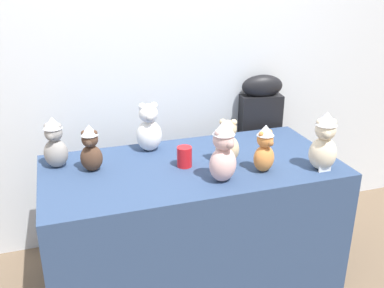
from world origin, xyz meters
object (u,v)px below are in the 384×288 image
display_table (192,224)px  teddy_bear_ginger (265,149)px  teddy_bear_cocoa (91,149)px  instrument_case (258,149)px  teddy_bear_ash (55,143)px  teddy_bear_snow (149,129)px  party_cup_red (184,157)px  teddy_bear_sand (228,143)px  teddy_bear_cream (324,142)px  teddy_bear_blush (223,152)px

display_table → teddy_bear_ginger: size_ratio=6.26×
teddy_bear_ginger → teddy_bear_cocoa: teddy_bear_ginger is taller
instrument_case → teddy_bear_cocoa: size_ratio=4.24×
teddy_bear_ash → teddy_bear_snow: 0.52m
instrument_case → party_cup_red: instrument_case is taller
teddy_bear_ginger → teddy_bear_sand: (-0.14, 0.15, -0.01)m
teddy_bear_snow → party_cup_red: 0.31m
display_table → teddy_bear_snow: teddy_bear_snow is taller
display_table → teddy_bear_ginger: 0.62m
teddy_bear_ginger → teddy_bear_cream: size_ratio=0.80×
instrument_case → teddy_bear_snow: size_ratio=3.74×
instrument_case → teddy_bear_ginger: instrument_case is taller
teddy_bear_ginger → teddy_bear_blush: bearing=169.8°
party_cup_red → teddy_bear_cream: bearing=-20.6°
display_table → instrument_case: size_ratio=1.48×
teddy_bear_ash → party_cup_red: teddy_bear_ash is taller
teddy_bear_ginger → party_cup_red: size_ratio=2.32×
instrument_case → teddy_bear_cocoa: instrument_case is taller
display_table → teddy_bear_ash: size_ratio=5.72×
teddy_bear_sand → teddy_bear_snow: (-0.36, 0.30, 0.02)m
teddy_bear_ginger → teddy_bear_cocoa: bearing=142.9°
teddy_bear_cocoa → teddy_bear_sand: teddy_bear_cocoa is taller
teddy_bear_blush → teddy_bear_sand: (0.10, 0.19, -0.04)m
teddy_bear_ginger → party_cup_red: 0.42m
party_cup_red → teddy_bear_blush: bearing=-58.8°
teddy_bear_ash → party_cup_red: (0.65, -0.20, -0.08)m
teddy_bear_cocoa → teddy_bear_ginger: bearing=-3.8°
teddy_bear_cocoa → party_cup_red: 0.49m
instrument_case → party_cup_red: size_ratio=9.76×
teddy_bear_cocoa → teddy_bear_ash: teddy_bear_ash is taller
teddy_bear_cocoa → teddy_bear_snow: bearing=41.3°
party_cup_red → teddy_bear_cocoa: bearing=168.4°
teddy_bear_blush → teddy_bear_cocoa: 0.68m
teddy_bear_snow → display_table: bearing=-55.3°
teddy_bear_snow → teddy_bear_sand: bearing=-37.7°
teddy_bear_ginger → teddy_bear_cocoa: 0.89m
teddy_bear_cocoa → teddy_bear_sand: bearing=4.4°
display_table → instrument_case: (0.65, 0.51, 0.17)m
teddy_bear_cocoa → party_cup_red: teddy_bear_cocoa is taller
display_table → teddy_bear_blush: (0.09, -0.22, 0.53)m
teddy_bear_ginger → teddy_bear_ash: (-1.02, 0.38, 0.01)m
teddy_bear_snow → party_cup_red: (0.13, -0.27, -0.08)m
teddy_bear_blush → teddy_bear_snow: (-0.26, 0.49, -0.02)m
display_table → teddy_bear_ginger: teddy_bear_ginger is taller
display_table → teddy_bear_ash: 0.88m
instrument_case → teddy_bear_ash: size_ratio=3.85×
teddy_bear_blush → teddy_bear_snow: size_ratio=1.10×
instrument_case → teddy_bear_ash: 1.42m
instrument_case → teddy_bear_ginger: size_ratio=4.22×
teddy_bear_blush → teddy_bear_ginger: teddy_bear_blush is taller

